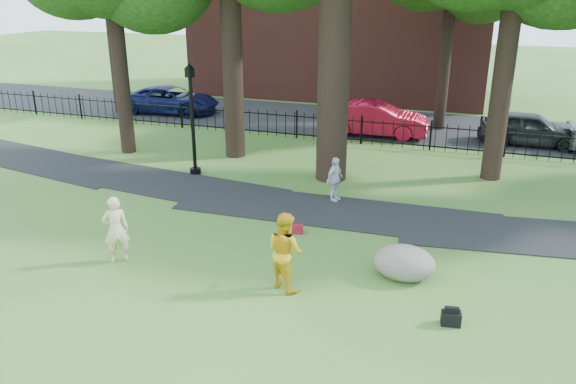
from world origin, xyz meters
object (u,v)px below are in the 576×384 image
at_px(man, 285,251).
at_px(lamppost, 193,122).
at_px(red_sedan, 376,119).
at_px(boulder, 404,261).
at_px(woman, 116,229).

xyz_separation_m(man, lamppost, (-5.98, 6.74, 1.06)).
relative_size(man, red_sedan, 0.39).
relative_size(boulder, lamppost, 0.36).
xyz_separation_m(boulder, lamppost, (-8.53, 5.33, 1.57)).
relative_size(lamppost, red_sedan, 0.85).
distance_m(lamppost, red_sedan, 9.51).
distance_m(man, boulder, 2.96).
xyz_separation_m(lamppost, red_sedan, (5.22, 7.86, -1.21)).
bearing_deg(lamppost, woman, -56.20).
bearing_deg(red_sedan, boulder, -168.62).
distance_m(man, lamppost, 9.08).
bearing_deg(boulder, man, -150.90).
xyz_separation_m(man, red_sedan, (-0.76, 14.60, -0.15)).
height_order(man, boulder, man).
xyz_separation_m(woman, red_sedan, (3.70, 14.78, -0.09)).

